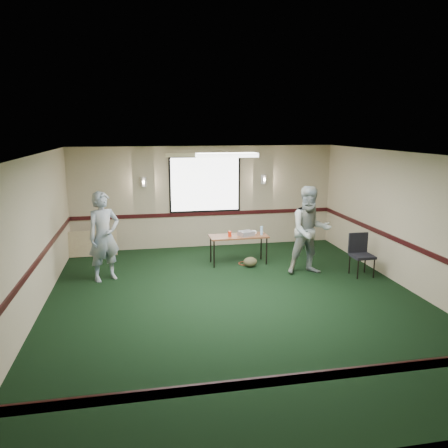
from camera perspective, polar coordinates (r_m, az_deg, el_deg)
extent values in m
plane|color=black|center=(8.23, 1.73, -10.12)|extent=(8.00, 8.00, 0.00)
plane|color=tan|center=(11.68, -2.50, 3.53)|extent=(7.00, 0.00, 7.00)
plane|color=tan|center=(4.21, 14.10, -13.40)|extent=(7.00, 0.00, 7.00)
plane|color=tan|center=(7.85, -24.01, -1.98)|extent=(0.00, 8.00, 8.00)
plane|color=tan|center=(9.22, 23.54, 0.08)|extent=(0.00, 8.00, 8.00)
plane|color=silver|center=(7.62, 1.87, 8.98)|extent=(8.00, 8.00, 0.00)
cube|color=black|center=(11.74, -2.47, 1.35)|extent=(7.00, 0.03, 0.10)
cube|color=black|center=(4.44, 13.69, -18.57)|extent=(7.00, 0.03, 0.10)
cube|color=black|center=(7.96, -23.62, -5.12)|extent=(0.03, 8.00, 0.10)
cube|color=black|center=(9.31, 23.22, -2.63)|extent=(0.03, 8.00, 0.10)
cube|color=black|center=(11.61, -2.50, 5.22)|extent=(1.90, 0.01, 1.50)
cube|color=white|center=(11.60, -2.49, 5.21)|extent=(1.80, 0.02, 1.40)
cube|color=beige|center=(11.53, -2.53, 9.01)|extent=(2.05, 0.08, 0.10)
cylinder|color=silver|center=(11.44, -10.47, 5.42)|extent=(0.16, 0.16, 0.25)
cylinder|color=silver|center=(11.90, 5.21, 5.84)|extent=(0.16, 0.16, 0.25)
cube|color=white|center=(8.60, 0.38, 8.98)|extent=(1.20, 0.32, 0.08)
cube|color=#553518|center=(10.27, 1.91, -1.61)|extent=(1.38, 0.58, 0.04)
cylinder|color=black|center=(10.02, -1.30, -3.99)|extent=(0.03, 0.03, 0.65)
cylinder|color=black|center=(10.32, 5.58, -3.56)|extent=(0.03, 0.03, 0.65)
cylinder|color=black|center=(10.44, -1.75, -3.32)|extent=(0.03, 0.03, 0.65)
cylinder|color=black|center=(10.72, 4.88, -2.93)|extent=(0.03, 0.03, 0.65)
cube|color=gray|center=(10.25, 2.91, -1.24)|extent=(0.39, 0.36, 0.11)
cube|color=white|center=(10.53, 3.66, -1.04)|extent=(0.20, 0.16, 0.05)
cylinder|color=red|center=(10.15, 0.75, -1.30)|extent=(0.08, 0.08, 0.13)
cylinder|color=#9AD1FC|center=(10.34, 4.94, -0.88)|extent=(0.06, 0.06, 0.20)
ellipsoid|color=#403D24|center=(10.17, 3.44, -4.98)|extent=(0.39, 0.34, 0.23)
torus|color=red|center=(10.43, 2.73, -5.16)|extent=(0.34, 0.34, 0.02)
cube|color=tan|center=(11.45, -16.92, -2.46)|extent=(1.25, 0.22, 0.64)
cube|color=black|center=(9.93, 17.61, -4.01)|extent=(0.45, 0.45, 0.06)
cube|color=black|center=(10.05, 17.10, -2.33)|extent=(0.45, 0.06, 0.44)
cylinder|color=black|center=(9.75, 17.09, -5.74)|extent=(0.03, 0.03, 0.42)
cylinder|color=black|center=(9.94, 19.00, -5.53)|extent=(0.03, 0.03, 0.42)
cylinder|color=black|center=(10.07, 16.07, -5.10)|extent=(0.03, 0.03, 0.42)
cylinder|color=black|center=(10.24, 17.93, -4.92)|extent=(0.03, 0.03, 0.42)
imported|color=#436693|center=(9.44, -15.42, -1.58)|extent=(0.82, 0.73, 1.89)
imported|color=#799BBC|center=(9.69, 11.17, -0.86)|extent=(0.97, 0.77, 1.94)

